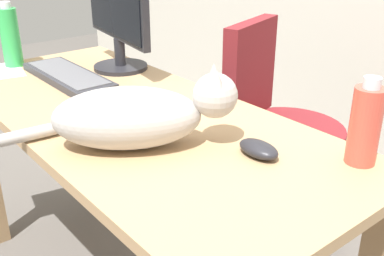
{
  "coord_description": "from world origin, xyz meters",
  "views": [
    {
      "loc": [
        1.1,
        -0.66,
        1.24
      ],
      "look_at": [
        0.32,
        -0.02,
        0.8
      ],
      "focal_mm": 43.49,
      "sensor_mm": 36.0,
      "label": 1
    }
  ],
  "objects_px": {
    "cat": "(136,115)",
    "computer_mouse": "(259,149)",
    "monitor": "(117,8)",
    "keyboard": "(68,76)",
    "water_bottle": "(10,37)",
    "office_chair": "(276,150)",
    "spray_bottle": "(365,125)"
  },
  "relations": [
    {
      "from": "monitor",
      "to": "computer_mouse",
      "type": "height_order",
      "value": "monitor"
    },
    {
      "from": "office_chair",
      "to": "keyboard",
      "type": "distance_m",
      "value": 0.88
    },
    {
      "from": "monitor",
      "to": "water_bottle",
      "type": "height_order",
      "value": "monitor"
    },
    {
      "from": "cat",
      "to": "spray_bottle",
      "type": "relative_size",
      "value": 2.52
    },
    {
      "from": "water_bottle",
      "to": "keyboard",
      "type": "bearing_deg",
      "value": 16.12
    },
    {
      "from": "keyboard",
      "to": "water_bottle",
      "type": "relative_size",
      "value": 1.82
    },
    {
      "from": "monitor",
      "to": "water_bottle",
      "type": "distance_m",
      "value": 0.43
    },
    {
      "from": "office_chair",
      "to": "spray_bottle",
      "type": "bearing_deg",
      "value": -36.43
    },
    {
      "from": "office_chair",
      "to": "computer_mouse",
      "type": "relative_size",
      "value": 8.14
    },
    {
      "from": "office_chair",
      "to": "spray_bottle",
      "type": "height_order",
      "value": "spray_bottle"
    },
    {
      "from": "keyboard",
      "to": "water_bottle",
      "type": "distance_m",
      "value": 0.32
    },
    {
      "from": "monitor",
      "to": "keyboard",
      "type": "distance_m",
      "value": 0.3
    },
    {
      "from": "monitor",
      "to": "spray_bottle",
      "type": "height_order",
      "value": "monitor"
    },
    {
      "from": "office_chair",
      "to": "monitor",
      "type": "height_order",
      "value": "monitor"
    },
    {
      "from": "water_bottle",
      "to": "cat",
      "type": "bearing_deg",
      "value": -1.03
    },
    {
      "from": "cat",
      "to": "computer_mouse",
      "type": "relative_size",
      "value": 4.67
    },
    {
      "from": "keyboard",
      "to": "computer_mouse",
      "type": "height_order",
      "value": "computer_mouse"
    },
    {
      "from": "office_chair",
      "to": "water_bottle",
      "type": "bearing_deg",
      "value": -129.71
    },
    {
      "from": "monitor",
      "to": "keyboard",
      "type": "bearing_deg",
      "value": -90.79
    },
    {
      "from": "keyboard",
      "to": "computer_mouse",
      "type": "distance_m",
      "value": 0.83
    },
    {
      "from": "spray_bottle",
      "to": "cat",
      "type": "bearing_deg",
      "value": -138.92
    },
    {
      "from": "keyboard",
      "to": "computer_mouse",
      "type": "xyz_separation_m",
      "value": [
        0.82,
        0.09,
        0.0
      ]
    },
    {
      "from": "monitor",
      "to": "keyboard",
      "type": "relative_size",
      "value": 1.09
    },
    {
      "from": "cat",
      "to": "computer_mouse",
      "type": "distance_m",
      "value": 0.3
    },
    {
      "from": "cat",
      "to": "water_bottle",
      "type": "height_order",
      "value": "water_bottle"
    },
    {
      "from": "computer_mouse",
      "to": "spray_bottle",
      "type": "relative_size",
      "value": 0.54
    },
    {
      "from": "office_chair",
      "to": "keyboard",
      "type": "height_order",
      "value": "office_chair"
    },
    {
      "from": "keyboard",
      "to": "water_bottle",
      "type": "bearing_deg",
      "value": -163.88
    },
    {
      "from": "keyboard",
      "to": "cat",
      "type": "relative_size",
      "value": 0.86
    },
    {
      "from": "spray_bottle",
      "to": "water_bottle",
      "type": "bearing_deg",
      "value": -165.53
    },
    {
      "from": "office_chair",
      "to": "computer_mouse",
      "type": "height_order",
      "value": "office_chair"
    },
    {
      "from": "keyboard",
      "to": "spray_bottle",
      "type": "xyz_separation_m",
      "value": [
        0.99,
        0.25,
        0.08
      ]
    }
  ]
}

